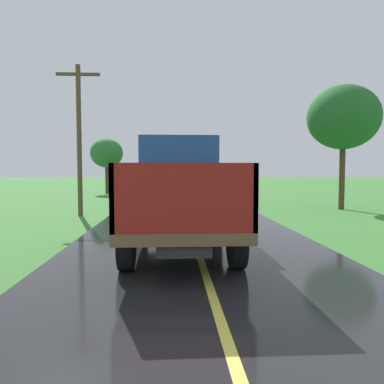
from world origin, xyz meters
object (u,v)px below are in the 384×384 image
at_px(banana_truck_near, 180,189).
at_px(roadside_tree_mid_right, 107,153).
at_px(banana_truck_far, 179,178).
at_px(utility_pole_roadside, 79,135).
at_px(roadside_tree_near_left, 343,118).

relative_size(banana_truck_near, roadside_tree_mid_right, 1.26).
relative_size(banana_truck_far, utility_pole_roadside, 0.91).
height_order(banana_truck_near, banana_truck_far, same).
bearing_deg(utility_pole_roadside, banana_truck_far, 59.19).
relative_size(banana_truck_near, utility_pole_roadside, 0.91).
xyz_separation_m(banana_truck_near, roadside_tree_near_left, (8.29, 8.43, 3.08)).
xyz_separation_m(banana_truck_far, roadside_tree_near_left, (8.00, -5.54, 3.08)).
bearing_deg(banana_truck_far, utility_pole_roadside, -120.81).
bearing_deg(roadside_tree_near_left, banana_truck_far, 145.31).
height_order(banana_truck_near, utility_pole_roadside, utility_pole_roadside).
relative_size(roadside_tree_near_left, roadside_tree_mid_right, 1.33).
distance_m(utility_pole_roadside, roadside_tree_mid_right, 15.19).
height_order(banana_truck_far, roadside_tree_near_left, roadside_tree_near_left).
bearing_deg(banana_truck_near, banana_truck_far, 88.81).
height_order(utility_pole_roadside, roadside_tree_mid_right, utility_pole_roadside).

